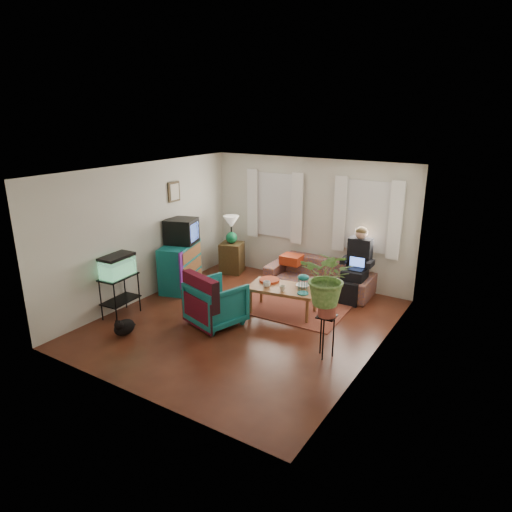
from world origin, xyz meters
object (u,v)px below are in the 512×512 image
Objects in this scene: side_table at (232,258)px; aquarium_stand at (120,296)px; sofa at (319,271)px; armchair at (216,301)px; dresser at (180,266)px; coffee_table at (283,300)px; plant_stand at (326,336)px.

side_table is 0.92× the size of aquarium_stand.
armchair is at bearing -112.04° from sofa.
side_table is 0.66× the size of dresser.
plant_stand is (1.29, -1.03, 0.08)m from coffee_table.
aquarium_stand is (-0.35, -2.93, 0.03)m from side_table.
sofa is 2.65m from plant_stand.
plant_stand is (3.31, -2.31, -0.01)m from side_table.
dresser is 1.59m from aquarium_stand.
sofa reaches higher than plant_stand.
sofa is 3.87m from aquarium_stand.
dresser is at bearing 85.10° from aquarium_stand.
aquarium_stand is (-0.01, -1.58, -0.10)m from dresser.
side_table is 1.40m from dresser.
armchair is 2.04m from plant_stand.
aquarium_stand is at bearing -107.94° from dresser.
aquarium_stand is 0.89× the size of armchair.
plant_stand is (3.66, 0.62, -0.04)m from aquarium_stand.
sofa is at bearing -92.91° from armchair.
aquarium_stand reaches higher than coffee_table.
armchair is 1.26× the size of plant_stand.
plant_stand is (1.19, -2.36, -0.09)m from sofa.
sofa is 2.48m from armchair.
armchair is (1.62, -0.93, -0.05)m from dresser.
armchair reaches higher than side_table.
armchair is (-0.84, -2.33, 0.00)m from sofa.
dresser is at bearing 172.04° from coffee_table.
dresser is at bearing -104.16° from side_table.
side_table is at bearing 179.13° from sofa.
dresser reaches higher than plant_stand.
armchair reaches higher than coffee_table.
side_table is 2.95m from aquarium_stand.
coffee_table is (-0.09, -1.34, -0.17)m from sofa.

